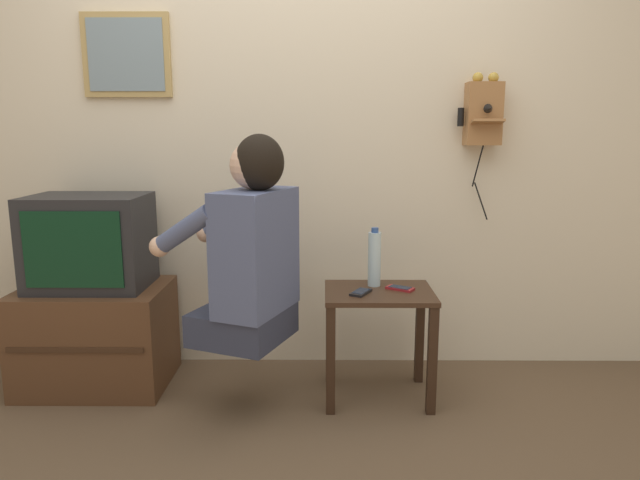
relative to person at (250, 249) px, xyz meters
name	(u,v)px	position (x,y,z in m)	size (l,w,h in m)	color
ground_plane	(282,473)	(0.16, -0.47, -0.74)	(14.00, 14.00, 0.00)	brown
wall_back	(294,123)	(0.16, 0.61, 0.53)	(6.80, 0.05, 2.55)	beige
side_table	(378,316)	(0.57, 0.16, -0.35)	(0.49, 0.38, 0.52)	#382316
person	(250,249)	(0.00, 0.00, 0.00)	(0.62, 0.57, 0.89)	#2D3347
tv_stand	(97,336)	(-0.80, 0.29, -0.50)	(0.69, 0.49, 0.49)	#51331E
television	(90,242)	(-0.80, 0.30, -0.03)	(0.54, 0.39, 0.44)	#232326
wall_phone_antique	(483,113)	(1.10, 0.53, 0.58)	(0.21, 0.19, 0.72)	#9E6B3D
framed_picture	(126,55)	(-0.67, 0.57, 0.86)	(0.44, 0.03, 0.41)	tan
cell_phone_held	(361,292)	(0.48, 0.11, -0.22)	(0.11, 0.14, 0.01)	black
cell_phone_spare	(400,288)	(0.66, 0.18, -0.22)	(0.14, 0.12, 0.01)	maroon
water_bottle	(374,258)	(0.55, 0.24, -0.10)	(0.06, 0.06, 0.28)	silver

